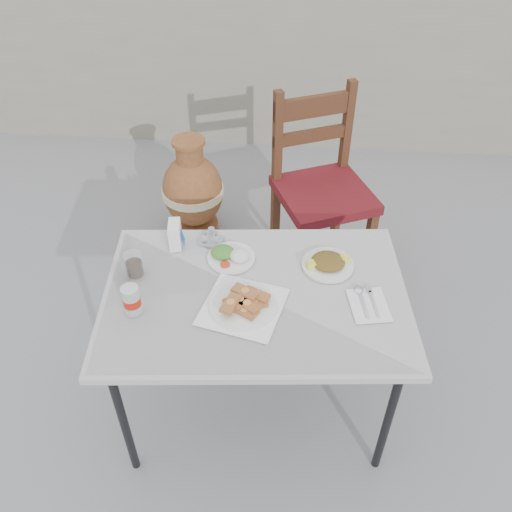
# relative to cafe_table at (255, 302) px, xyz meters

# --- Properties ---
(ground) EXTENTS (80.00, 80.00, 0.00)m
(ground) POSITION_rel_cafe_table_xyz_m (-0.14, -0.01, -0.66)
(ground) COLOR slate
(ground) RESTS_ON ground
(cafe_table) EXTENTS (1.24, 0.90, 0.71)m
(cafe_table) POSITION_rel_cafe_table_xyz_m (0.00, 0.00, 0.00)
(cafe_table) COLOR black
(cafe_table) RESTS_ON ground
(pide_plate) EXTENTS (0.35, 0.35, 0.06)m
(pide_plate) POSITION_rel_cafe_table_xyz_m (-0.04, -0.08, 0.08)
(pide_plate) COLOR white
(pide_plate) RESTS_ON cafe_table
(salad_rice_plate) EXTENTS (0.20, 0.20, 0.05)m
(salad_rice_plate) POSITION_rel_cafe_table_xyz_m (-0.12, 0.19, 0.07)
(salad_rice_plate) COLOR silver
(salad_rice_plate) RESTS_ON cafe_table
(salad_chopped_plate) EXTENTS (0.21, 0.21, 0.05)m
(salad_chopped_plate) POSITION_rel_cafe_table_xyz_m (0.28, 0.18, 0.07)
(salad_chopped_plate) COLOR silver
(salad_chopped_plate) RESTS_ON cafe_table
(soda_can) EXTENTS (0.07, 0.07, 0.12)m
(soda_can) POSITION_rel_cafe_table_xyz_m (-0.44, -0.13, 0.11)
(soda_can) COLOR silver
(soda_can) RESTS_ON cafe_table
(cola_glass) EXTENTS (0.07, 0.07, 0.10)m
(cola_glass) POSITION_rel_cafe_table_xyz_m (-0.48, 0.06, 0.09)
(cola_glass) COLOR white
(cola_glass) RESTS_ON cafe_table
(napkin_holder) EXTENTS (0.07, 0.10, 0.11)m
(napkin_holder) POSITION_rel_cafe_table_xyz_m (-0.36, 0.25, 0.11)
(napkin_holder) COLOR white
(napkin_holder) RESTS_ON cafe_table
(condiment_caddy) EXTENTS (0.11, 0.10, 0.07)m
(condiment_caddy) POSITION_rel_cafe_table_xyz_m (-0.21, 0.28, 0.07)
(condiment_caddy) COLOR silver
(condiment_caddy) RESTS_ON cafe_table
(cutlery_napkin) EXTENTS (0.17, 0.20, 0.01)m
(cutlery_napkin) POSITION_rel_cafe_table_xyz_m (0.42, -0.01, 0.05)
(cutlery_napkin) COLOR white
(cutlery_napkin) RESTS_ON cafe_table
(chair) EXTENTS (0.61, 0.61, 1.05)m
(chair) POSITION_rel_cafe_table_xyz_m (0.27, 0.99, -0.12)
(chair) COLOR #3B1F10
(chair) RESTS_ON ground
(terracotta_urn) EXTENTS (0.38, 0.38, 0.66)m
(terracotta_urn) POSITION_rel_cafe_table_xyz_m (-0.49, 1.23, -0.36)
(terracotta_urn) COLOR brown
(terracotta_urn) RESTS_ON ground
(back_wall) EXTENTS (6.00, 0.25, 1.20)m
(back_wall) POSITION_rel_cafe_table_xyz_m (-0.14, 2.49, -0.06)
(back_wall) COLOR gray
(back_wall) RESTS_ON ground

